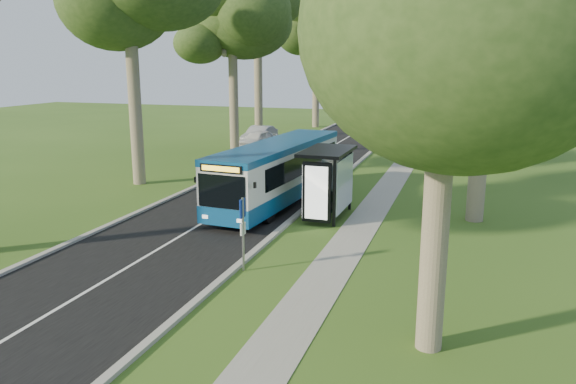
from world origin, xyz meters
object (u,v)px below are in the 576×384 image
Objects in this scene: bus at (278,172)px; car_silver at (259,136)px; litter_bin at (333,202)px; bus_shelter at (328,171)px; car_white at (257,140)px; bus_stop_sign at (243,226)px.

bus is 19.61m from car_silver.
car_silver is at bearing 119.99° from litter_bin.
litter_bin is 21.58m from car_silver.
car_white is (-10.25, 18.00, -1.42)m from bus_shelter.
bus_stop_sign is (1.90, -8.94, 0.02)m from bus.
bus_stop_sign is at bearing -98.16° from bus_shelter.
bus_shelter reaches higher than bus.
bus is 3.18m from litter_bin.
bus_stop_sign reaches higher than car_silver.
litter_bin is at bearing -45.89° from car_white.
bus_shelter is at bearing -47.62° from car_white.
car_silver is (-10.78, 18.68, 0.31)m from litter_bin.
bus is 3.69m from bus_shelter.
car_silver is at bearing 118.29° from bus.
bus is at bearing -52.73° from car_white.
car_white is at bearing 120.49° from bus_shelter.
car_silver reaches higher than car_white.
bus_stop_sign is 26.51m from car_white.
bus is 4.54× the size of bus_stop_sign.
bus_stop_sign is 2.78× the size of litter_bin.
litter_bin is (1.00, 8.20, -1.10)m from bus_stop_sign.
bus_stop_sign is 6.97m from bus_shelter.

